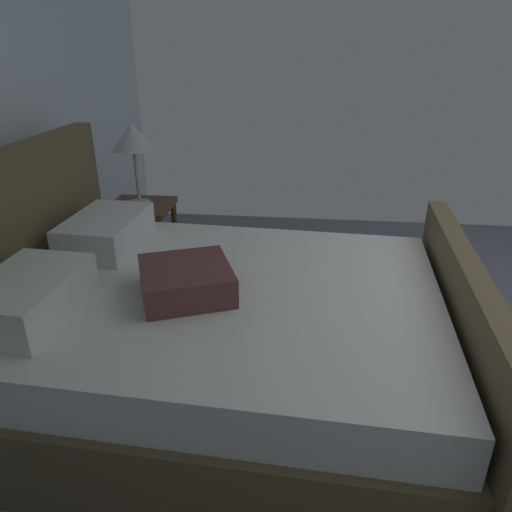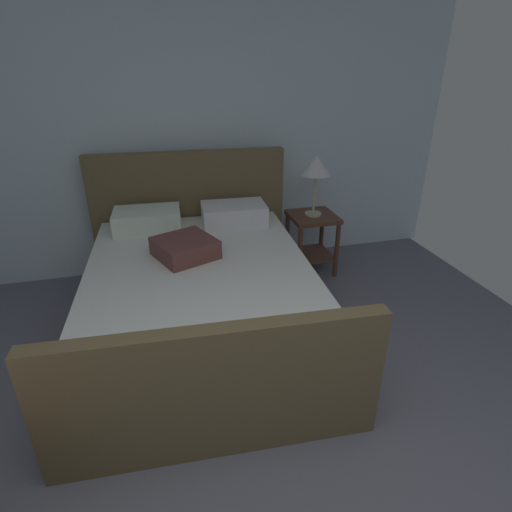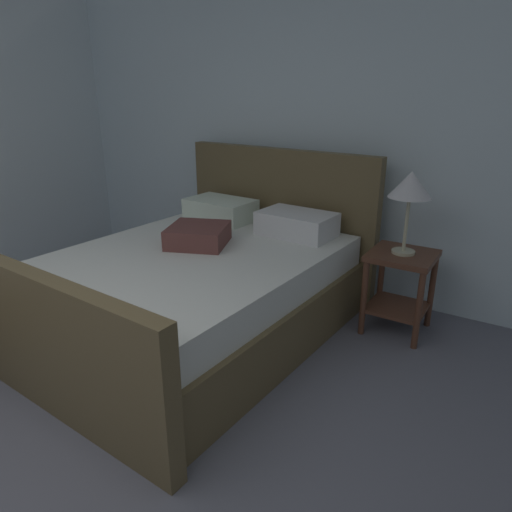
# 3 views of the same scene
# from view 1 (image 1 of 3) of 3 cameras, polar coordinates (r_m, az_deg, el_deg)

# --- Properties ---
(bed) EXTENTS (1.92, 2.38, 1.22)m
(bed) POSITION_cam_1_polar(r_m,az_deg,el_deg) (2.47, -4.84, -9.15)
(bed) COLOR brown
(bed) RESTS_ON ground
(nightstand_right) EXTENTS (0.44, 0.44, 0.60)m
(nightstand_right) POSITION_cam_1_polar(r_m,az_deg,el_deg) (3.68, -13.17, 3.00)
(nightstand_right) COLOR #553223
(nightstand_right) RESTS_ON ground
(table_lamp_right) EXTENTS (0.29, 0.29, 0.57)m
(table_lamp_right) POSITION_cam_1_polar(r_m,az_deg,el_deg) (3.49, -14.23, 13.12)
(table_lamp_right) COLOR #B7B293
(table_lamp_right) RESTS_ON nightstand_right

